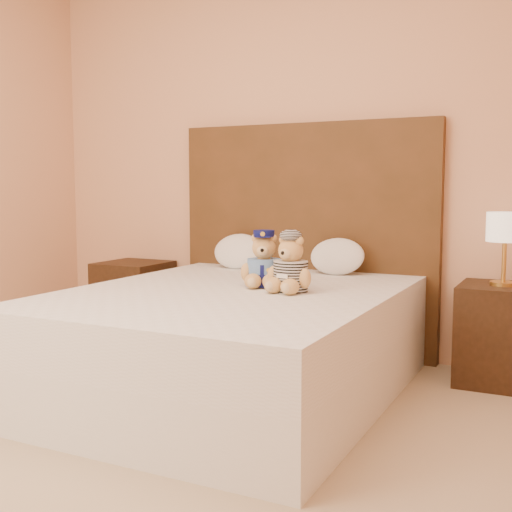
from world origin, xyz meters
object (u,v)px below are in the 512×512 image
(nightstand_right, at_px, (501,335))
(pillow_right, at_px, (337,255))
(nightstand_left, at_px, (134,300))
(teddy_police, at_px, (264,259))
(pillow_left, at_px, (238,249))
(teddy_prisoner, at_px, (291,263))
(lamp, at_px, (505,231))
(bed, at_px, (233,341))

(nightstand_right, relative_size, pillow_right, 1.59)
(nightstand_left, xyz_separation_m, pillow_right, (1.53, 0.03, 0.40))
(nightstand_right, bearing_deg, pillow_right, 178.22)
(teddy_police, height_order, pillow_left, teddy_police)
(teddy_police, distance_m, pillow_right, 0.68)
(nightstand_left, relative_size, teddy_police, 1.82)
(pillow_right, bearing_deg, teddy_prisoner, -88.95)
(lamp, bearing_deg, pillow_left, 178.96)
(pillow_right, bearing_deg, nightstand_right, -1.78)
(pillow_left, bearing_deg, nightstand_right, -1.04)
(pillow_left, xyz_separation_m, pillow_right, (0.69, 0.00, -0.00))
(nightstand_right, relative_size, teddy_prisoner, 1.86)
(lamp, bearing_deg, bed, -147.38)
(nightstand_left, distance_m, teddy_police, 1.54)
(nightstand_left, relative_size, nightstand_right, 1.00)
(pillow_left, bearing_deg, teddy_prisoner, -46.97)
(lamp, distance_m, pillow_right, 0.98)
(pillow_right, bearing_deg, pillow_left, 180.00)
(teddy_police, xyz_separation_m, pillow_left, (-0.51, 0.66, -0.03))
(bed, bearing_deg, lamp, 32.62)
(nightstand_left, bearing_deg, pillow_right, 1.12)
(teddy_prisoner, relative_size, pillow_left, 0.84)
(teddy_prisoner, relative_size, pillow_right, 0.86)
(nightstand_right, height_order, pillow_right, pillow_right)
(bed, relative_size, lamp, 5.00)
(nightstand_left, bearing_deg, lamp, 0.00)
(bed, xyz_separation_m, nightstand_left, (-1.25, 0.80, -0.00))
(teddy_police, bearing_deg, teddy_prisoner, -45.24)
(lamp, bearing_deg, nightstand_right, 0.00)
(nightstand_left, relative_size, teddy_prisoner, 1.86)
(teddy_prisoner, distance_m, pillow_left, 1.03)
(nightstand_left, bearing_deg, pillow_left, 2.04)
(bed, relative_size, pillow_right, 5.79)
(teddy_prisoner, bearing_deg, pillow_right, 98.78)
(nightstand_right, distance_m, pillow_left, 1.71)
(nightstand_left, height_order, teddy_police, teddy_police)
(nightstand_left, bearing_deg, bed, -32.62)
(lamp, relative_size, teddy_prisoner, 1.35)
(bed, distance_m, teddy_police, 0.47)
(pillow_left, bearing_deg, bed, -63.75)
(teddy_prisoner, xyz_separation_m, pillow_left, (-0.71, 0.76, -0.02))
(teddy_prisoner, bearing_deg, nightstand_right, 45.04)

